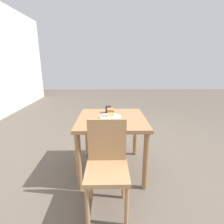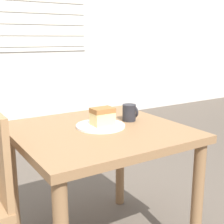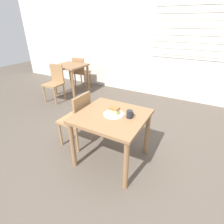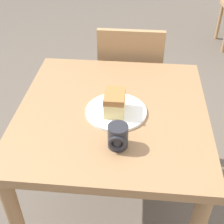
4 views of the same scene
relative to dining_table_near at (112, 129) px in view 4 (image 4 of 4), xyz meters
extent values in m
plane|color=brown|center=(0.09, -0.32, -0.60)|extent=(14.00, 14.00, 0.00)
cube|color=olive|center=(0.00, 0.00, 0.09)|extent=(0.85, 0.81, 0.04)
cylinder|color=olive|center=(-0.37, -0.36, -0.26)|extent=(0.06, 0.06, 0.67)
cylinder|color=olive|center=(-0.37, 0.36, -0.26)|extent=(0.06, 0.06, 0.67)
cube|color=#9E754C|center=(-0.68, 0.05, -0.18)|extent=(0.38, 0.38, 0.04)
cylinder|color=#9E754C|center=(-0.84, 0.22, -0.40)|extent=(0.04, 0.04, 0.40)
cylinder|color=#9E754C|center=(-0.84, -0.11, -0.40)|extent=(0.04, 0.04, 0.40)
cylinder|color=#9E754C|center=(-0.51, 0.22, -0.40)|extent=(0.04, 0.04, 0.40)
cylinder|color=#9E754C|center=(-0.51, -0.11, -0.40)|extent=(0.04, 0.04, 0.40)
cube|color=#9E754C|center=(-0.50, 0.05, 0.05)|extent=(0.03, 0.36, 0.42)
cylinder|color=#9E754C|center=(-2.35, 0.96, -0.40)|extent=(0.04, 0.04, 0.40)
cylinder|color=white|center=(0.02, 0.02, 0.12)|extent=(0.26, 0.26, 0.01)
cube|color=#E0C67F|center=(0.03, 0.01, 0.16)|extent=(0.11, 0.08, 0.07)
cube|color=#936033|center=(0.03, 0.01, 0.20)|extent=(0.12, 0.08, 0.03)
cylinder|color=#232328|center=(0.22, 0.04, 0.16)|extent=(0.07, 0.07, 0.09)
torus|color=#232328|center=(0.26, 0.04, 0.16)|extent=(0.01, 0.07, 0.07)
camera|label=1|loc=(-2.01, 0.03, 0.76)|focal=28.00mm
camera|label=2|loc=(-0.77, -1.35, 0.57)|focal=50.00mm
camera|label=3|loc=(0.92, -1.67, 1.14)|focal=28.00mm
camera|label=4|loc=(1.06, 0.10, 0.92)|focal=50.00mm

